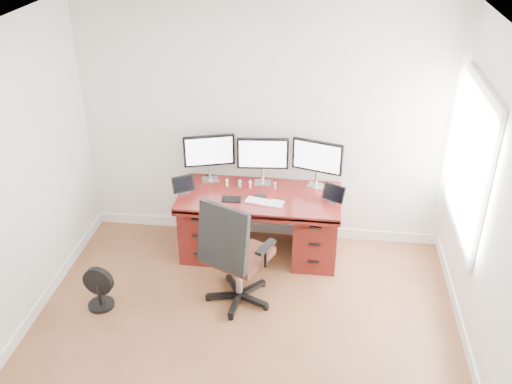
# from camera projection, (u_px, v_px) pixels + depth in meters

# --- Properties ---
(ground) EXTENTS (4.50, 4.50, 0.00)m
(ground) POSITION_uv_depth(u_px,v_px,m) (234.00, 376.00, 4.79)
(ground) COLOR brown
(ground) RESTS_ON ground
(back_wall) EXTENTS (4.00, 0.10, 2.70)m
(back_wall) POSITION_uv_depth(u_px,v_px,m) (265.00, 126.00, 6.09)
(back_wall) COLOR white
(back_wall) RESTS_ON ground
(desk) EXTENTS (1.70, 0.80, 0.75)m
(desk) POSITION_uv_depth(u_px,v_px,m) (260.00, 221.00, 6.18)
(desk) COLOR #551411
(desk) RESTS_ON ground
(office_chair) EXTENTS (0.82, 0.82, 1.17)m
(office_chair) POSITION_uv_depth(u_px,v_px,m) (236.00, 270.00, 5.44)
(office_chair) COLOR black
(office_chair) RESTS_ON ground
(floor_fan) EXTENTS (0.30, 0.25, 0.44)m
(floor_fan) POSITION_uv_depth(u_px,v_px,m) (99.00, 289.00, 5.47)
(floor_fan) COLOR black
(floor_fan) RESTS_ON ground
(monitor_left) EXTENTS (0.54, 0.20, 0.53)m
(monitor_left) POSITION_uv_depth(u_px,v_px,m) (209.00, 152.00, 6.12)
(monitor_left) COLOR silver
(monitor_left) RESTS_ON desk
(monitor_center) EXTENTS (0.55, 0.16, 0.53)m
(monitor_center) POSITION_uv_depth(u_px,v_px,m) (263.00, 155.00, 6.06)
(monitor_center) COLOR silver
(monitor_center) RESTS_ON desk
(monitor_right) EXTENTS (0.54, 0.19, 0.53)m
(monitor_right) POSITION_uv_depth(u_px,v_px,m) (317.00, 158.00, 5.99)
(monitor_right) COLOR silver
(monitor_right) RESTS_ON desk
(tablet_left) EXTENTS (0.24, 0.19, 0.19)m
(tablet_left) POSITION_uv_depth(u_px,v_px,m) (183.00, 185.00, 5.99)
(tablet_left) COLOR silver
(tablet_left) RESTS_ON desk
(tablet_right) EXTENTS (0.24, 0.18, 0.19)m
(tablet_right) POSITION_uv_depth(u_px,v_px,m) (334.00, 195.00, 5.82)
(tablet_right) COLOR silver
(tablet_right) RESTS_ON desk
(keyboard) EXTENTS (0.31, 0.19, 0.01)m
(keyboard) POSITION_uv_depth(u_px,v_px,m) (260.00, 201.00, 5.85)
(keyboard) COLOR white
(keyboard) RESTS_ON desk
(trackpad) EXTENTS (0.16, 0.16, 0.01)m
(trackpad) POSITION_uv_depth(u_px,v_px,m) (276.00, 204.00, 5.82)
(trackpad) COLOR silver
(trackpad) RESTS_ON desk
(drawing_tablet) EXTENTS (0.21, 0.14, 0.01)m
(drawing_tablet) POSITION_uv_depth(u_px,v_px,m) (232.00, 199.00, 5.89)
(drawing_tablet) COLOR black
(drawing_tablet) RESTS_ON desk
(phone) EXTENTS (0.14, 0.10, 0.01)m
(phone) POSITION_uv_depth(u_px,v_px,m) (260.00, 196.00, 5.96)
(phone) COLOR black
(phone) RESTS_ON desk
(figurine_yellow) EXTENTS (0.04, 0.04, 0.09)m
(figurine_yellow) POSITION_uv_depth(u_px,v_px,m) (227.00, 182.00, 6.13)
(figurine_yellow) COLOR #E3D666
(figurine_yellow) RESTS_ON desk
(figurine_blue) EXTENTS (0.04, 0.04, 0.09)m
(figurine_blue) POSITION_uv_depth(u_px,v_px,m) (240.00, 183.00, 6.12)
(figurine_blue) COLOR #63A4ED
(figurine_blue) RESTS_ON desk
(figurine_pink) EXTENTS (0.04, 0.04, 0.09)m
(figurine_pink) POSITION_uv_depth(u_px,v_px,m) (250.00, 184.00, 6.11)
(figurine_pink) COLOR pink
(figurine_pink) RESTS_ON desk
(figurine_purple) EXTENTS (0.04, 0.04, 0.09)m
(figurine_purple) POSITION_uv_depth(u_px,v_px,m) (275.00, 185.00, 6.08)
(figurine_purple) COLOR #A869CA
(figurine_purple) RESTS_ON desk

